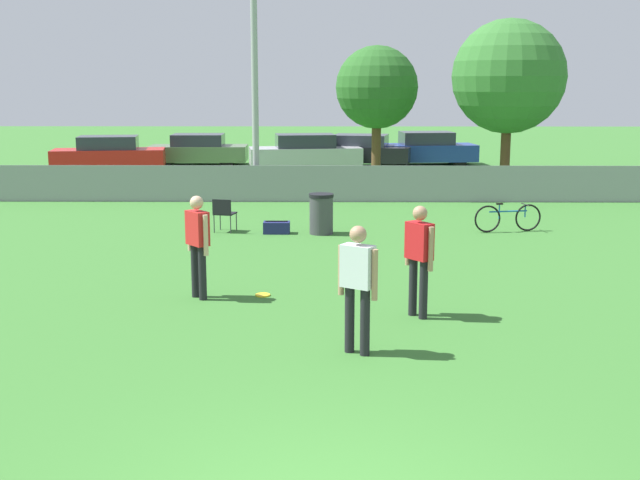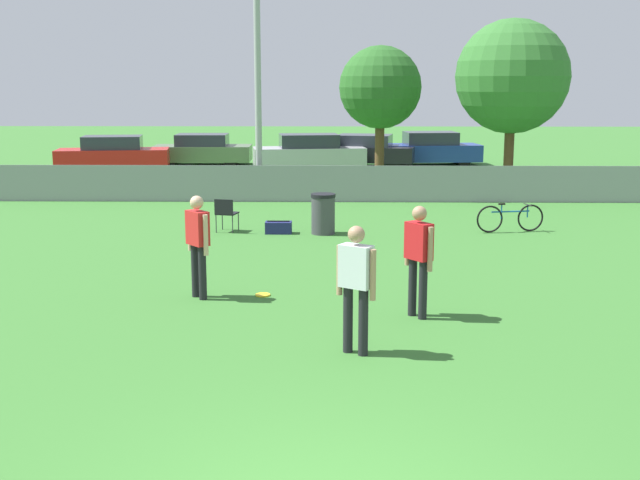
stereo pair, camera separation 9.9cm
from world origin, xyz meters
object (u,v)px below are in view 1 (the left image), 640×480
Objects in this scene: trash_bin at (321,214)px; parked_car_red at (109,154)px; tree_far_right at (509,77)px; parked_car_blue at (426,149)px; tree_near_pole at (377,88)px; player_receiver_white at (357,280)px; player_thrower_red at (198,239)px; light_pole at (254,5)px; bicycle_sideline at (508,218)px; gear_bag_sideline at (277,227)px; frisbee_disc at (263,295)px; player_defender_red at (419,252)px; parked_car_olive at (198,150)px; parked_car_dark at (360,151)px; folding_chair_sideline at (224,212)px; parked_car_silver at (305,153)px.

parked_car_red is (-8.73, 13.64, 0.20)m from trash_bin.
trash_bin is 0.21× the size of parked_car_red.
tree_far_right is 1.27× the size of parked_car_blue.
tree_near_pole is 4.98× the size of trash_bin.
player_receiver_white is 1.00× the size of player_thrower_red.
player_thrower_red is (0.06, -11.55, -4.78)m from light_pole.
bicycle_sideline is 5.58m from gear_bag_sideline.
tree_far_right is at bearing -17.33° from tree_near_pole.
parked_car_blue is at bearing 76.19° from frisbee_disc.
player_defender_red is at bearing -77.34° from trash_bin.
light_pole reaches higher than frisbee_disc.
parked_car_red is 4.06m from parked_car_olive.
player_thrower_red is at bearing -88.21° from parked_car_dark.
player_thrower_red reaches higher than gear_bag_sideline.
parked_car_olive is (3.25, 2.42, -0.03)m from parked_car_red.
light_pole is at bearing -58.42° from parked_car_red.
player_receiver_white is 8.61m from trash_bin.
light_pole is 10.09m from bicycle_sideline.
player_receiver_white is at bearing -81.18° from parked_car_dark.
tree_far_right is 1.23× the size of parked_car_dark.
parked_car_olive is at bearing 160.87° from player_defender_red.
parked_car_blue reaches higher than parked_car_dark.
tree_near_pole is 10.16m from folding_chair_sideline.
player_thrower_red reaches higher than parked_car_silver.
player_thrower_red is at bearing 106.23° from folding_chair_sideline.
player_receiver_white is (-5.44, -16.28, -2.71)m from tree_far_right.
parked_car_red is 7.97m from parked_car_silver.
player_thrower_red is 6.18m from trash_bin.
frisbee_disc is at bearing -99.48° from trash_bin.
parked_car_red is 1.02× the size of parked_car_dark.
player_thrower_red is at bearing -82.49° from parked_car_olive.
frisbee_disc is 21.36m from parked_car_dark.
parked_car_silver is at bearing -139.79° from parked_car_dark.
player_defender_red is 1.00× the size of player_receiver_white.
parked_car_silver is (7.95, 0.61, 0.02)m from parked_car_red.
bicycle_sideline is (2.96, 7.18, -0.67)m from player_defender_red.
player_defender_red is 3.69m from player_thrower_red.
tree_near_pole is at bearing -45.60° from parked_car_olive.
bicycle_sideline is at bearing 47.61° from frisbee_disc.
light_pole reaches higher than tree_near_pole.
parked_car_dark is 2.96m from parked_car_blue.
player_defender_red is at bearing -103.33° from parked_car_blue.
tree_near_pole reaches higher than player_thrower_red.
frisbee_disc is 5.70m from gear_bag_sideline.
tree_near_pole reaches higher than player_defender_red.
parked_car_dark is at bearing 130.72° from player_thrower_red.
parked_car_silver is 5.57m from parked_car_blue.
player_thrower_red is 22.16m from parked_car_olive.
parked_car_red is 10.45m from parked_car_dark.
parked_car_silver is (-6.78, 6.56, -3.02)m from tree_far_right.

